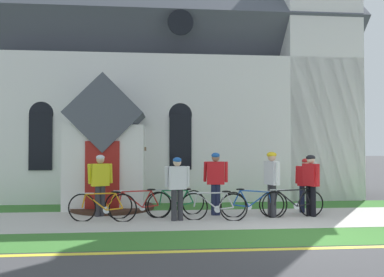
{
  "coord_description": "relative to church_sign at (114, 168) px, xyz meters",
  "views": [
    {
      "loc": [
        -3.17,
        -7.76,
        1.91
      ],
      "look_at": [
        -2.12,
        4.43,
        2.21
      ],
      "focal_mm": 34.91,
      "sensor_mm": 36.0,
      "label": 1
    }
  ],
  "objects": [
    {
      "name": "ground",
      "position": [
        4.63,
        -0.3,
        -1.25
      ],
      "size": [
        140.0,
        140.0,
        0.0
      ],
      "primitive_type": "plane",
      "color": "#3D3D3F"
    },
    {
      "name": "sidewalk_slab",
      "position": [
        2.17,
        -2.12,
        -1.25
      ],
      "size": [
        32.0,
        2.78,
        0.01
      ],
      "primitive_type": "cube",
      "color": "#B7B5AD",
      "rests_on": "ground"
    },
    {
      "name": "grass_verge",
      "position": [
        2.17,
        -4.28,
        -1.25
      ],
      "size": [
        32.0,
        1.54,
        0.01
      ],
      "primitive_type": "cube",
      "color": "#38722D",
      "rests_on": "ground"
    },
    {
      "name": "church_lawn",
      "position": [
        2.17,
        0.03,
        -1.25
      ],
      "size": [
        24.0,
        1.53,
        0.01
      ],
      "primitive_type": "cube",
      "color": "#38722D",
      "rests_on": "ground"
    },
    {
      "name": "curb_paint_stripe",
      "position": [
        2.17,
        -5.2,
        -1.25
      ],
      "size": [
        28.0,
        0.16,
        0.01
      ],
      "primitive_type": "cube",
      "color": "yellow",
      "rests_on": "ground"
    },
    {
      "name": "church_building",
      "position": [
        2.62,
        4.56,
        3.43
      ],
      "size": [
        13.85,
        9.94,
        13.57
      ],
      "color": "white",
      "rests_on": "ground"
    },
    {
      "name": "church_sign",
      "position": [
        0.0,
        0.0,
        0.0
      ],
      "size": [
        2.06,
        0.18,
        1.93
      ],
      "color": "#7F6047",
      "rests_on": "ground"
    },
    {
      "name": "flower_bed",
      "position": [
        -0.01,
        -0.26,
        -1.17
      ],
      "size": [
        2.57,
        2.57,
        0.34
      ],
      "color": "#382319",
      "rests_on": "ground"
    },
    {
      "name": "bicycle_green",
      "position": [
        2.88,
        -2.37,
        -0.87
      ],
      "size": [
        1.74,
        0.38,
        0.81
      ],
      "color": "black",
      "rests_on": "ground"
    },
    {
      "name": "bicycle_black",
      "position": [
        0.9,
        -1.91,
        -0.87
      ],
      "size": [
        1.79,
        0.08,
        0.82
      ],
      "color": "black",
      "rests_on": "ground"
    },
    {
      "name": "bicycle_red",
      "position": [
        3.99,
        -1.99,
        -0.88
      ],
      "size": [
        1.79,
        0.08,
        0.81
      ],
      "color": "black",
      "rests_on": "ground"
    },
    {
      "name": "bicycle_yellow",
      "position": [
        5.11,
        -2.09,
        -0.87
      ],
      "size": [
        1.8,
        0.22,
        0.82
      ],
      "color": "black",
      "rests_on": "ground"
    },
    {
      "name": "bicycle_orange",
      "position": [
        1.94,
        -1.61,
        -0.88
      ],
      "size": [
        1.63,
        0.69,
        0.78
      ],
      "color": "black",
      "rests_on": "ground"
    },
    {
      "name": "bicycle_silver",
      "position": [
        0.0,
        -2.28,
        -0.87
      ],
      "size": [
        1.79,
        0.27,
        0.81
      ],
      "color": "black",
      "rests_on": "ground"
    },
    {
      "name": "cyclist_in_red_jersey",
      "position": [
        5.71,
        -1.49,
        -0.33
      ],
      "size": [
        0.47,
        0.55,
        1.59
      ],
      "color": "#191E38",
      "rests_on": "ground"
    },
    {
      "name": "cyclist_in_green_jersey",
      "position": [
        5.65,
        -2.01,
        -0.25
      ],
      "size": [
        0.35,
        0.78,
        1.7
      ],
      "color": "black",
      "rests_on": "ground"
    },
    {
      "name": "cyclist_in_white_jersey",
      "position": [
        1.92,
        -2.32,
        -0.28
      ],
      "size": [
        0.65,
        0.31,
        1.65
      ],
      "color": "#2D2D33",
      "rests_on": "ground"
    },
    {
      "name": "cyclist_in_blue_jersey",
      "position": [
        4.54,
        -1.99,
        -0.18
      ],
      "size": [
        0.34,
        0.78,
        1.79
      ],
      "color": "#2D2D33",
      "rests_on": "ground"
    },
    {
      "name": "cyclist_in_yellow_jersey",
      "position": [
        -0.18,
        -1.52,
        -0.25
      ],
      "size": [
        0.65,
        0.4,
        1.7
      ],
      "color": "#2D2D33",
      "rests_on": "ground"
    },
    {
      "name": "cyclist_in_orange_jersey",
      "position": [
        3.03,
        -1.64,
        -0.2
      ],
      "size": [
        0.66,
        0.36,
        1.76
      ],
      "color": "#191E38",
      "rests_on": "ground"
    },
    {
      "name": "roadside_conifer",
      "position": [
        8.77,
        3.87,
        3.14
      ],
      "size": [
        3.11,
        3.11,
        6.64
      ],
      "color": "#4C3823",
      "rests_on": "ground"
    }
  ]
}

